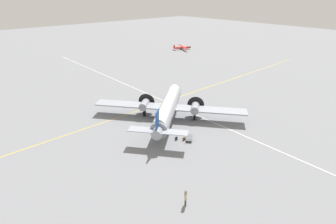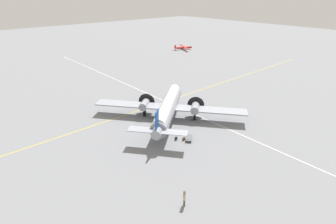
{
  "view_description": "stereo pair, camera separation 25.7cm",
  "coord_description": "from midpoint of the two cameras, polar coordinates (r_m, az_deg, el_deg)",
  "views": [
    {
      "loc": [
        -26.65,
        -29.99,
        20.17
      ],
      "look_at": [
        0.0,
        0.0,
        1.66
      ],
      "focal_mm": 28.0,
      "sensor_mm": 36.0,
      "label": 1
    },
    {
      "loc": [
        -26.45,
        -30.16,
        20.17
      ],
      "look_at": [
        0.0,
        0.0,
        1.66
      ],
      "focal_mm": 28.0,
      "sensor_mm": 36.0,
      "label": 2
    }
  ],
  "objects": [
    {
      "name": "baggage_cart",
      "position": [
        39.42,
        4.77,
        -5.64
      ],
      "size": [
        2.12,
        1.97,
        0.56
      ],
      "rotation": [
        0.0,
        0.0,
        0.69
      ],
      "color": "#56565B",
      "rests_on": "ground_plane"
    },
    {
      "name": "apron_line_eastwest",
      "position": [
        49.71,
        -5.03,
        0.73
      ],
      "size": [
        120.0,
        0.16,
        0.01
      ],
      "color": "gold",
      "rests_on": "ground_plane"
    },
    {
      "name": "ground_plane",
      "position": [
        44.9,
        0.16,
        -1.93
      ],
      "size": [
        300.0,
        300.0,
        0.0
      ],
      "primitive_type": "plane",
      "color": "slate"
    },
    {
      "name": "crew_foreground",
      "position": [
        28.11,
        3.86,
        -17.96
      ],
      "size": [
        0.41,
        0.54,
        1.8
      ],
      "rotation": [
        0.0,
        0.0,
        1.03
      ],
      "color": "#473D2D",
      "rests_on": "ground_plane"
    },
    {
      "name": "suitcase_near_door",
      "position": [
        39.21,
        3.64,
        -5.86
      ],
      "size": [
        0.52,
        0.13,
        0.5
      ],
      "color": "brown",
      "rests_on": "ground_plane"
    },
    {
      "name": "light_aircraft_distant",
      "position": [
        102.75,
        3.46,
        13.85
      ],
      "size": [
        6.93,
        8.9,
        1.84
      ],
      "rotation": [
        0.0,
        0.0,
        5.84
      ],
      "color": "#B2231E",
      "rests_on": "ground_plane"
    },
    {
      "name": "airliner_main",
      "position": [
        44.2,
        0.26,
        1.22
      ],
      "size": [
        19.93,
        21.96,
        5.77
      ],
      "rotation": [
        0.0,
        0.0,
        0.68
      ],
      "color": "#9399A3",
      "rests_on": "ground_plane"
    },
    {
      "name": "suitcase_upright_spare",
      "position": [
        39.2,
        1.94,
        -5.78
      ],
      "size": [
        0.43,
        0.16,
        0.55
      ],
      "color": "#232328",
      "rests_on": "ground_plane"
    },
    {
      "name": "apron_line_northsouth",
      "position": [
        48.26,
        4.94,
        -0.03
      ],
      "size": [
        0.16,
        120.0,
        0.01
      ],
      "color": "silver",
      "rests_on": "ground_plane"
    }
  ]
}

